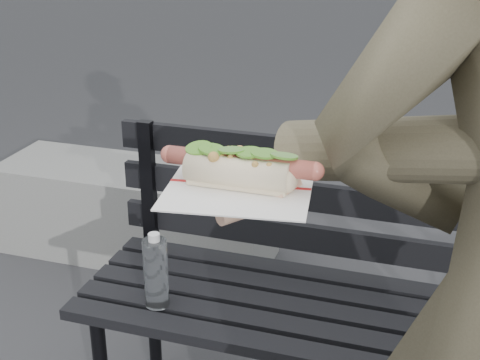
% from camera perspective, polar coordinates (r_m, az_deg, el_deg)
% --- Properties ---
extents(park_bench, '(1.50, 0.44, 0.88)m').
position_cam_1_polar(park_bench, '(1.82, 10.06, -8.94)').
color(park_bench, black).
rests_on(park_bench, ground).
extents(concrete_block, '(1.20, 0.40, 0.40)m').
position_cam_1_polar(concrete_block, '(2.97, -8.82, -2.68)').
color(concrete_block, slate).
rests_on(concrete_block, ground).
extents(held_hotdog, '(0.64, 0.30, 0.20)m').
position_cam_1_polar(held_hotdog, '(0.89, 13.45, 1.82)').
color(held_hotdog, '#494431').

